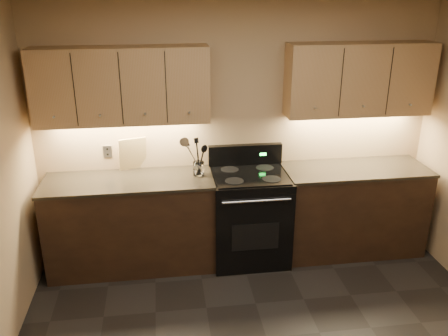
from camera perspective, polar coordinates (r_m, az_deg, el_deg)
The scene contains 13 objects.
wall_back at distance 4.81m, azimuth 1.58°, elevation 4.73°, with size 4.00×0.04×2.60m, color tan.
counter_left at distance 4.80m, azimuth -11.08°, elevation -6.50°, with size 1.62×0.62×0.93m.
counter_right at distance 5.16m, azimuth 15.12°, elevation -4.78°, with size 1.46×0.62×0.93m.
stove at distance 4.84m, azimuth 3.04°, elevation -5.68°, with size 0.76×0.68×1.14m.
upper_cab_left at distance 4.50m, azimuth -12.20°, elevation 9.65°, with size 1.60×0.30×0.70m, color #A47E52.
upper_cab_right at distance 4.88m, azimuth 15.96°, elevation 10.22°, with size 1.44×0.30×0.70m, color #A47E52.
outlet_plate at distance 4.83m, azimuth -13.84°, elevation 1.92°, with size 0.09×0.01×0.12m, color #B2B5BA.
utensil_crock at distance 4.61m, azimuth -3.07°, elevation -0.11°, with size 0.12×0.12×0.14m.
cutting_board at distance 4.78m, azimuth -10.94°, elevation 1.69°, with size 0.27×0.02×0.34m, color tan.
black_spoon at distance 4.59m, azimuth -3.19°, elevation 1.37°, with size 0.06×0.06×0.32m, color black, non-canonical shape.
black_turner at distance 4.55m, azimuth -2.99°, elevation 1.45°, with size 0.08×0.08×0.37m, color black, non-canonical shape.
steel_spatula at distance 4.57m, azimuth -2.86°, elevation 1.58°, with size 0.08×0.08×0.37m, color silver, non-canonical shape.
steel_skimmer at distance 4.54m, azimuth -2.56°, elevation 1.60°, with size 0.09×0.09×0.39m, color silver, non-canonical shape.
Camera 1 is at (-0.76, -2.55, 2.67)m, focal length 38.00 mm.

